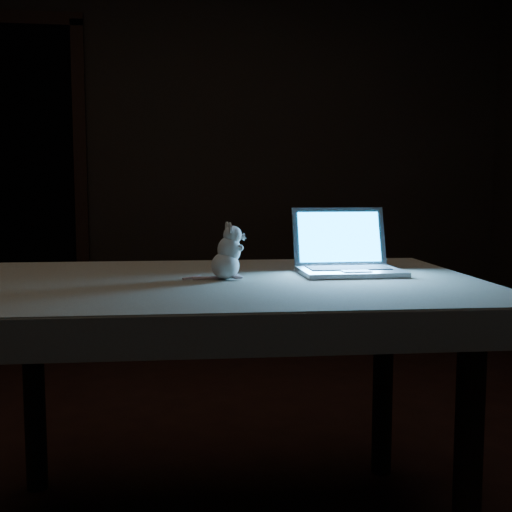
{
  "coord_description": "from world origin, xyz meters",
  "views": [
    {
      "loc": [
        -0.07,
        -1.82,
        1.02
      ],
      "look_at": [
        0.18,
        -0.04,
        0.84
      ],
      "focal_mm": 45.0,
      "sensor_mm": 36.0,
      "label": 1
    }
  ],
  "objects": [
    {
      "name": "back_wall",
      "position": [
        0.0,
        2.5,
        1.3
      ],
      "size": [
        4.5,
        0.04,
        2.6
      ],
      "primitive_type": "cube",
      "color": "black",
      "rests_on": "ground"
    },
    {
      "name": "doorway",
      "position": [
        -1.1,
        2.5,
        1.06
      ],
      "size": [
        1.06,
        0.36,
        2.13
      ],
      "primitive_type": null,
      "color": "black",
      "rests_on": "back_wall"
    },
    {
      "name": "table",
      "position": [
        0.07,
        -0.0,
        0.38
      ],
      "size": [
        1.45,
        0.96,
        0.76
      ],
      "primitive_type": null,
      "rotation": [
        0.0,
        0.0,
        -0.04
      ],
      "color": "black",
      "rests_on": "floor"
    },
    {
      "name": "tablecloth",
      "position": [
        0.14,
        -0.01,
        0.72
      ],
      "size": [
        1.57,
        1.1,
        0.09
      ],
      "primitive_type": null,
      "rotation": [
        0.0,
        0.0,
        -0.06
      ],
      "color": "#BDB39D",
      "rests_on": "table"
    },
    {
      "name": "laptop",
      "position": [
        0.48,
        0.05,
        0.87
      ],
      "size": [
        0.3,
        0.27,
        0.21
      ],
      "primitive_type": null,
      "rotation": [
        0.0,
        0.0,
        -0.01
      ],
      "color": "#A3A4A8",
      "rests_on": "tablecloth"
    },
    {
      "name": "plush_mouse",
      "position": [
        0.09,
        -0.0,
        0.85
      ],
      "size": [
        0.12,
        0.12,
        0.16
      ],
      "primitive_type": null,
      "rotation": [
        0.0,
        0.0,
        -0.01
      ],
      "color": "white",
      "rests_on": "tablecloth"
    }
  ]
}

